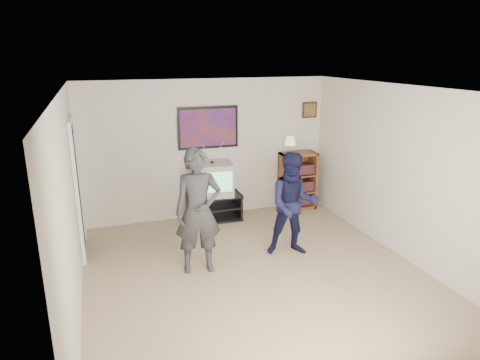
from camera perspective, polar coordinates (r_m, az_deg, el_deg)
room_shell at (r=5.76m, az=1.25°, el=-0.27°), size 4.51×5.00×2.51m
media_stand at (r=7.79m, az=-3.46°, el=-3.58°), size 0.97×0.55×0.48m
crt_television at (r=7.62m, az=-3.69°, el=0.16°), size 0.76×0.67×0.58m
bookshelf at (r=8.31m, az=7.68°, el=-0.12°), size 0.67×0.38×1.11m
table_lamp at (r=8.04m, az=6.67°, el=4.63°), size 0.21×0.21×0.33m
person_tall at (r=5.81m, az=-5.60°, el=-4.19°), size 0.68×0.48×1.73m
person_short at (r=6.34m, az=7.13°, el=-3.26°), size 0.89×0.77×1.56m
controller_left at (r=5.88m, az=-6.36°, el=-0.86°), size 0.07×0.12×0.03m
controller_right at (r=6.43m, az=5.91°, el=-0.93°), size 0.07×0.13×0.04m
poster at (r=7.65m, az=-4.27°, el=6.98°), size 1.10×0.03×0.75m
air_vent at (r=7.49m, az=-8.44°, el=8.97°), size 0.28×0.02×0.14m
small_picture at (r=8.35m, az=9.25°, el=9.21°), size 0.30×0.03×0.30m
doorway at (r=6.71m, az=-20.91°, el=-1.15°), size 0.03×0.85×2.00m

